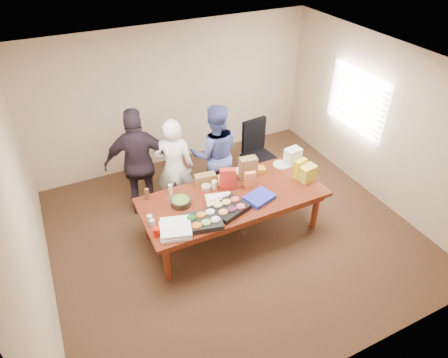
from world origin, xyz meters
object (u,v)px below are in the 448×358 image
office_chair (259,155)px  person_center (174,168)px  sheet_cake (219,200)px  salad_bowl (181,202)px  conference_table (233,214)px  person_right (215,154)px

office_chair → person_center: person_center is taller
sheet_cake → salad_bowl: bearing=174.4°
conference_table → office_chair: office_chair is taller
office_chair → person_right: bearing=176.3°
office_chair → salad_bowl: 2.06m
person_right → person_center: bearing=22.3°
conference_table → person_center: person_center is taller
person_center → sheet_cake: size_ratio=4.53×
conference_table → salad_bowl: salad_bowl is taller
person_center → salad_bowl: size_ratio=5.77×
conference_table → salad_bowl: (-0.79, 0.15, 0.42)m
person_center → person_right: (0.75, 0.06, 0.02)m
conference_table → person_right: (0.16, 0.99, 0.52)m
person_center → sheet_cake: (0.34, -0.98, -0.08)m
person_center → salad_bowl: person_center is taller
office_chair → person_center: bearing=176.7°
conference_table → sheet_cake: sheet_cake is taller
person_center → salad_bowl: bearing=99.3°
conference_table → office_chair: (1.06, 1.04, 0.20)m
person_center → sheet_cake: bearing=132.1°
person_center → person_right: person_right is taller
person_right → office_chair: bearing=-158.6°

